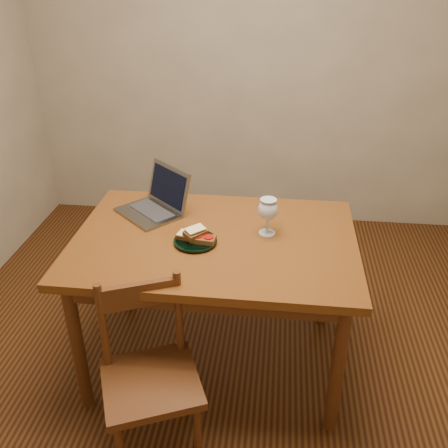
# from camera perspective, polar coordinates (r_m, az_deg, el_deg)

# --- Properties ---
(floor) EXTENTS (3.20, 3.20, 0.02)m
(floor) POSITION_cam_1_polar(r_m,az_deg,el_deg) (2.79, -0.16, -14.40)
(floor) COLOR black
(floor) RESTS_ON ground
(back_wall) EXTENTS (3.20, 0.02, 2.60)m
(back_wall) POSITION_cam_1_polar(r_m,az_deg,el_deg) (3.69, 2.97, 19.37)
(back_wall) COLOR gray
(back_wall) RESTS_ON floor
(table) EXTENTS (1.30, 0.90, 0.74)m
(table) POSITION_cam_1_polar(r_m,az_deg,el_deg) (2.34, -1.06, -3.38)
(table) COLOR #4C230C
(table) RESTS_ON floor
(chair) EXTENTS (0.49, 0.48, 0.40)m
(chair) POSITION_cam_1_polar(r_m,az_deg,el_deg) (2.09, -8.55, -16.14)
(chair) COLOR #3F240D
(chair) RESTS_ON floor
(plate) EXTENTS (0.20, 0.20, 0.02)m
(plate) POSITION_cam_1_polar(r_m,az_deg,el_deg) (2.26, -3.28, -2.01)
(plate) COLOR black
(plate) RESTS_ON table
(sandwich_cheese) EXTENTS (0.11, 0.08, 0.03)m
(sandwich_cheese) POSITION_cam_1_polar(r_m,az_deg,el_deg) (2.26, -4.08, -1.32)
(sandwich_cheese) COLOR #381E0C
(sandwich_cheese) RESTS_ON plate
(sandwich_tomato) EXTENTS (0.12, 0.08, 0.03)m
(sandwich_tomato) POSITION_cam_1_polar(r_m,az_deg,el_deg) (2.23, -2.39, -1.63)
(sandwich_tomato) COLOR #381E0C
(sandwich_tomato) RESTS_ON plate
(sandwich_top) EXTENTS (0.11, 0.12, 0.03)m
(sandwich_top) POSITION_cam_1_polar(r_m,az_deg,el_deg) (2.24, -3.30, -0.92)
(sandwich_top) COLOR #381E0C
(sandwich_top) RESTS_ON plate
(milk_glass) EXTENTS (0.09, 0.09, 0.18)m
(milk_glass) POSITION_cam_1_polar(r_m,az_deg,el_deg) (2.30, 5.02, 0.85)
(milk_glass) COLOR white
(milk_glass) RESTS_ON table
(laptop) EXTENTS (0.41, 0.41, 0.22)m
(laptop) POSITION_cam_1_polar(r_m,az_deg,el_deg) (2.53, -7.61, 2.69)
(laptop) COLOR slate
(laptop) RESTS_ON table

